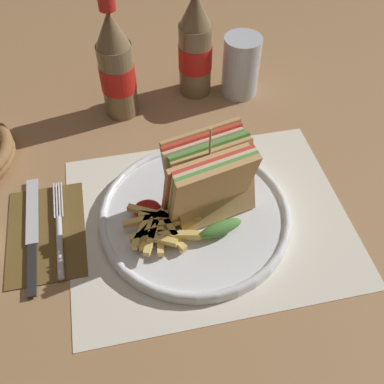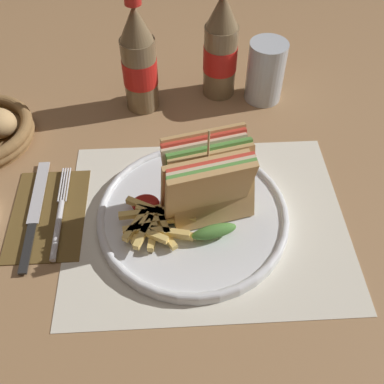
{
  "view_description": "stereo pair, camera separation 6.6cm",
  "coord_description": "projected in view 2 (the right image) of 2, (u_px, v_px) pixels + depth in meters",
  "views": [
    {
      "loc": [
        -0.11,
        -0.4,
        0.55
      ],
      "look_at": [
        -0.02,
        0.03,
        0.04
      ],
      "focal_mm": 42.0,
      "sensor_mm": 36.0,
      "label": 1
    },
    {
      "loc": [
        -0.04,
        -0.4,
        0.55
      ],
      "look_at": [
        -0.02,
        0.03,
        0.04
      ],
      "focal_mm": 42.0,
      "sensor_mm": 36.0,
      "label": 2
    }
  ],
  "objects": [
    {
      "name": "coke_bottle_far",
      "position": [
        221.0,
        49.0,
        0.81
      ],
      "size": [
        0.06,
        0.06,
        0.22
      ],
      "color": "#7A6647",
      "rests_on": "ground_plane"
    },
    {
      "name": "ground_plane",
      "position": [
        206.0,
        221.0,
        0.68
      ],
      "size": [
        4.0,
        4.0,
        0.0
      ],
      "primitive_type": "plane",
      "color": "#9E754C"
    },
    {
      "name": "plate_main",
      "position": [
        193.0,
        215.0,
        0.67
      ],
      "size": [
        0.29,
        0.29,
        0.02
      ],
      "color": "white",
      "rests_on": "ground_plane"
    },
    {
      "name": "napkin",
      "position": [
        48.0,
        214.0,
        0.69
      ],
      "size": [
        0.11,
        0.18,
        0.0
      ],
      "color": "brown",
      "rests_on": "ground_plane"
    },
    {
      "name": "ketchup_blob",
      "position": [
        146.0,
        204.0,
        0.67
      ],
      "size": [
        0.04,
        0.04,
        0.01
      ],
      "color": "maroon",
      "rests_on": "plate_main"
    },
    {
      "name": "placemat",
      "position": [
        203.0,
        223.0,
        0.68
      ],
      "size": [
        0.42,
        0.33,
        0.0
      ],
      "color": "silver",
      "rests_on": "ground_plane"
    },
    {
      "name": "coke_bottle_near",
      "position": [
        139.0,
        62.0,
        0.79
      ],
      "size": [
        0.06,
        0.06,
        0.22
      ],
      "color": "#7A6647",
      "rests_on": "ground_plane"
    },
    {
      "name": "knife",
      "position": [
        34.0,
        214.0,
        0.68
      ],
      "size": [
        0.02,
        0.21,
        0.0
      ],
      "rotation": [
        0.0,
        0.0,
        0.01
      ],
      "color": "black",
      "rests_on": "napkin"
    },
    {
      "name": "glass_near",
      "position": [
        265.0,
        72.0,
        0.83
      ],
      "size": [
        0.07,
        0.07,
        0.12
      ],
      "color": "silver",
      "rests_on": "ground_plane"
    },
    {
      "name": "fork",
      "position": [
        59.0,
        220.0,
        0.67
      ],
      "size": [
        0.02,
        0.18,
        0.01
      ],
      "rotation": [
        0.0,
        0.0,
        0.01
      ],
      "color": "silver",
      "rests_on": "napkin"
    },
    {
      "name": "club_sandwich",
      "position": [
        208.0,
        185.0,
        0.63
      ],
      "size": [
        0.14,
        0.12,
        0.16
      ],
      "color": "tan",
      "rests_on": "plate_main"
    },
    {
      "name": "fries_pile",
      "position": [
        153.0,
        223.0,
        0.64
      ],
      "size": [
        0.11,
        0.09,
        0.02
      ],
      "color": "#E5C166",
      "rests_on": "plate_main"
    }
  ]
}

